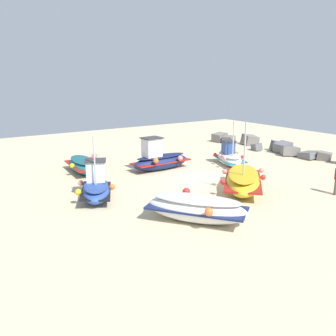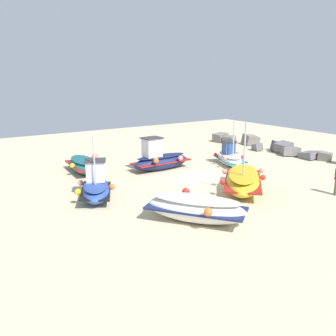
# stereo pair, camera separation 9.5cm
# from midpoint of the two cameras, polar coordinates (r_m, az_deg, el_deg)

# --- Properties ---
(ground_plane) EXTENTS (44.51, 44.51, 0.00)m
(ground_plane) POSITION_cam_midpoint_polar(r_m,az_deg,el_deg) (22.44, 5.36, -1.50)
(ground_plane) COLOR beige
(fishing_boat_0) EXTENTS (4.52, 3.89, 1.13)m
(fishing_boat_0) POSITION_cam_midpoint_polar(r_m,az_deg,el_deg) (15.66, 4.33, -6.28)
(fishing_boat_0) COLOR white
(fishing_boat_0) RESTS_ON ground_plane
(fishing_boat_1) EXTENTS (4.64, 4.67, 3.83)m
(fishing_boat_1) POSITION_cam_midpoint_polar(r_m,az_deg,el_deg) (20.10, 11.53, -1.91)
(fishing_boat_1) COLOR gold
(fishing_boat_1) RESTS_ON ground_plane
(fishing_boat_2) EXTENTS (3.57, 2.70, 3.29)m
(fishing_boat_2) POSITION_cam_midpoint_polar(r_m,az_deg,el_deg) (18.75, -11.35, -2.97)
(fishing_boat_2) COLOR #2D4C9E
(fishing_boat_2) RESTS_ON ground_plane
(fishing_boat_3) EXTENTS (2.04, 4.18, 2.24)m
(fishing_boat_3) POSITION_cam_midpoint_polar(r_m,az_deg,el_deg) (24.06, -1.43, 1.36)
(fishing_boat_3) COLOR navy
(fishing_boat_3) RESTS_ON ground_plane
(fishing_boat_4) EXTENTS (3.52, 2.41, 3.17)m
(fishing_boat_4) POSITION_cam_midpoint_polar(r_m,az_deg,el_deg) (25.82, 9.47, 1.67)
(fishing_boat_4) COLOR white
(fishing_boat_4) RESTS_ON ground_plane
(fishing_boat_5) EXTENTS (3.76, 2.06, 0.93)m
(fishing_boat_5) POSITION_cam_midpoint_polar(r_m,az_deg,el_deg) (24.06, -13.34, 0.47)
(fishing_boat_5) COLOR #1E6670
(fishing_boat_5) RESTS_ON ground_plane
(breakwater_rocks) EXTENTS (17.73, 3.09, 1.33)m
(breakwater_rocks) POSITION_cam_midpoint_polar(r_m,az_deg,el_deg) (29.57, 19.72, 2.38)
(breakwater_rocks) COLOR slate
(breakwater_rocks) RESTS_ON ground_plane
(mooring_buoy_0) EXTENTS (0.42, 0.42, 0.58)m
(mooring_buoy_0) POSITION_cam_midpoint_polar(r_m,az_deg,el_deg) (27.28, -11.54, 1.91)
(mooring_buoy_0) COLOR #3F3F42
(mooring_buoy_0) RESTS_ON ground_plane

